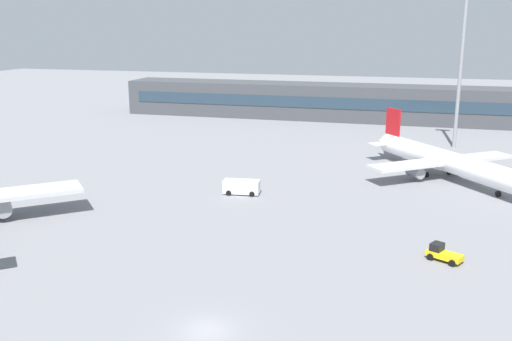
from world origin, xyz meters
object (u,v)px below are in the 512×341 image
object	(u,v)px
airplane_mid	(448,161)
floodlight_tower_west	(462,58)
baggage_tug_yellow	(443,253)
service_van_white	(241,187)

from	to	relation	value
airplane_mid	floodlight_tower_west	xyz separation A→B (m)	(2.46, 25.69, 14.83)
floodlight_tower_west	baggage_tug_yellow	bearing A→B (deg)	-94.00
baggage_tug_yellow	floodlight_tower_west	xyz separation A→B (m)	(4.20, 60.15, 16.88)
floodlight_tower_west	airplane_mid	bearing A→B (deg)	-95.47
baggage_tug_yellow	service_van_white	size ratio (longest dim) A/B	0.72
service_van_white	airplane_mid	bearing A→B (deg)	30.29
service_van_white	floodlight_tower_west	world-z (taller)	floodlight_tower_west
service_van_white	floodlight_tower_west	distance (m)	55.51
airplane_mid	baggage_tug_yellow	xyz separation A→B (m)	(-1.75, -34.45, -2.06)
airplane_mid	floodlight_tower_west	size ratio (longest dim) A/B	1.00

